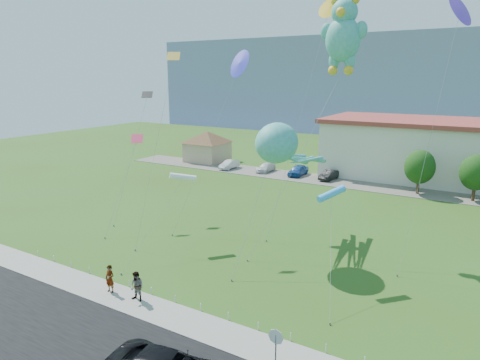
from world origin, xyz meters
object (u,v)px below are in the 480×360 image
Objects in this scene: parked_car_silver at (229,164)px; parked_car_blue at (298,170)px; pedestrian_left at (110,279)px; pavilion at (207,143)px; octopus_kite at (283,149)px; pedestrian_right at (137,287)px; parked_car_white at (266,167)px; stop_sign at (276,341)px; parked_car_red at (228,163)px; parked_car_black at (329,175)px; teddy_bear_kite at (343,34)px.

parked_car_silver is 11.06m from parked_car_blue.
parked_car_blue is at bearing 89.92° from pedestrian_left.
octopus_kite reaches higher than pavilion.
parked_car_white is (-10.58, 38.14, -0.40)m from pedestrian_right.
stop_sign is 13.06m from pedestrian_left.
parked_car_blue is (11.78, 0.46, 0.12)m from parked_car_red.
pedestrian_left is 0.96× the size of pedestrian_right.
pavilion is at bearing 117.64° from pedestrian_right.
pedestrian_right reaches higher than parked_car_white.
pedestrian_right is 0.49× the size of parked_car_silver.
parked_car_black is at bearing 100.16° from octopus_kite.
pavilion is 39.81m from teddy_bear_kite.
parked_car_white is 0.95× the size of parked_car_blue.
parked_car_silver is (-26.95, 38.75, -1.15)m from stop_sign.
pedestrian_left is 26.05m from teddy_bear_kite.
parked_car_black is at bearing 105.78° from stop_sign.
stop_sign reaches higher than pedestrian_right.
parked_car_red is (-27.74, 39.48, -1.18)m from stop_sign.
teddy_bear_kite reaches higher than pavilion.
teddy_bear_kite is (-3.91, 19.79, 15.53)m from stop_sign.
teddy_bear_kite is at bearing 67.86° from pedestrian_right.
teddy_bear_kite reaches higher than parked_car_red.
octopus_kite is (6.18, 13.07, 7.28)m from pedestrian_left.
parked_car_red is at bearing -170.75° from parked_car_black.
pavilion is 2.09× the size of parked_car_blue.
parked_car_black is (16.51, 0.26, 0.03)m from parked_car_red.
pavilion is 12.78m from parked_car_white.
pedestrian_left is at bearing -65.73° from parked_car_silver.
parked_car_blue reaches higher than parked_car_silver.
pedestrian_right reaches higher than pedestrian_left.
pedestrian_left is 0.47× the size of parked_car_silver.
parked_car_red is 0.93× the size of parked_car_silver.
stop_sign is at bearing -65.86° from parked_car_black.
pedestrian_left is 0.14× the size of octopus_kite.
parked_car_red is 0.93× the size of parked_car_black.
parked_car_white is (6.57, 0.37, -0.02)m from parked_car_red.
parked_car_red is (-14.81, 37.84, -0.34)m from pedestrian_left.
pedestrian_left is at bearing -115.30° from octopus_kite.
parked_car_white is 29.97m from octopus_kite.
stop_sign is at bearing -67.30° from parked_car_blue.
parked_car_black is at bearing 89.10° from pedestrian_right.
parked_car_silver is 15.76m from parked_car_black.
pavilion is 7.75m from parked_car_silver.
pavilion is at bearing 134.22° from octopus_kite.
pedestrian_left is 38.42m from parked_car_blue.
parked_car_black is at bearing -1.50° from parked_car_blue.
parked_car_white is at bearing -172.29° from parked_car_black.
pavilion reaches higher than parked_car_silver.
parked_car_black reaches higher than parked_car_white.
teddy_bear_kite is at bearing -37.14° from pavilion.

